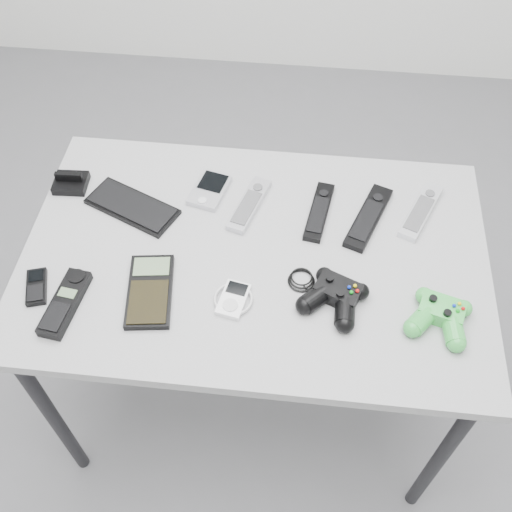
# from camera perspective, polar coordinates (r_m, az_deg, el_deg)

# --- Properties ---
(floor) EXTENTS (3.50, 3.50, 0.00)m
(floor) POSITION_cam_1_polar(r_m,az_deg,el_deg) (2.02, -1.84, -11.52)
(floor) COLOR slate
(floor) RESTS_ON ground
(desk) EXTENTS (1.08, 0.69, 0.72)m
(desk) POSITION_cam_1_polar(r_m,az_deg,el_deg) (1.44, -0.10, -1.19)
(desk) COLOR gray
(desk) RESTS_ON floor
(pda_keyboard) EXTENTS (0.25, 0.18, 0.01)m
(pda_keyboard) POSITION_cam_1_polar(r_m,az_deg,el_deg) (1.50, -11.71, 4.66)
(pda_keyboard) COLOR black
(pda_keyboard) RESTS_ON desk
(dock_bracket) EXTENTS (0.09, 0.08, 0.04)m
(dock_bracket) POSITION_cam_1_polar(r_m,az_deg,el_deg) (1.58, -17.31, 6.94)
(dock_bracket) COLOR black
(dock_bracket) RESTS_ON desk
(pda) EXTENTS (0.10, 0.13, 0.02)m
(pda) POSITION_cam_1_polar(r_m,az_deg,el_deg) (1.51, -4.45, 6.30)
(pda) COLOR #B5B4BC
(pda) RESTS_ON desk
(remote_silver_a) EXTENTS (0.09, 0.19, 0.02)m
(remote_silver_a) POSITION_cam_1_polar(r_m,az_deg,el_deg) (1.47, -0.64, 4.95)
(remote_silver_a) COLOR #B5B4BC
(remote_silver_a) RESTS_ON desk
(remote_black_a) EXTENTS (0.07, 0.19, 0.02)m
(remote_black_a) POSITION_cam_1_polar(r_m,az_deg,el_deg) (1.46, 6.03, 4.25)
(remote_black_a) COLOR black
(remote_black_a) RESTS_ON desk
(remote_black_b) EXTENTS (0.12, 0.22, 0.02)m
(remote_black_b) POSITION_cam_1_polar(r_m,az_deg,el_deg) (1.47, 10.67, 3.67)
(remote_black_b) COLOR black
(remote_black_b) RESTS_ON desk
(remote_silver_b) EXTENTS (0.12, 0.20, 0.02)m
(remote_silver_b) POSITION_cam_1_polar(r_m,az_deg,el_deg) (1.51, 15.44, 4.19)
(remote_silver_b) COLOR silver
(remote_silver_b) RESTS_ON desk
(mobile_phone) EXTENTS (0.07, 0.10, 0.02)m
(mobile_phone) POSITION_cam_1_polar(r_m,az_deg,el_deg) (1.40, -20.19, -2.76)
(mobile_phone) COLOR black
(mobile_phone) RESTS_ON desk
(cordless_handset) EXTENTS (0.08, 0.17, 0.03)m
(cordless_handset) POSITION_cam_1_polar(r_m,az_deg,el_deg) (1.35, -17.74, -4.28)
(cordless_handset) COLOR black
(cordless_handset) RESTS_ON desk
(calculator) EXTENTS (0.12, 0.20, 0.02)m
(calculator) POSITION_cam_1_polar(r_m,az_deg,el_deg) (1.33, -10.08, -3.29)
(calculator) COLOR black
(calculator) RESTS_ON desk
(mp3_player) EXTENTS (0.10, 0.11, 0.02)m
(mp3_player) POSITION_cam_1_polar(r_m,az_deg,el_deg) (1.30, -2.18, -4.12)
(mp3_player) COLOR white
(mp3_player) RESTS_ON desk
(controller_black) EXTENTS (0.27, 0.22, 0.05)m
(controller_black) POSITION_cam_1_polar(r_m,az_deg,el_deg) (1.30, 7.56, -3.70)
(controller_black) COLOR black
(controller_black) RESTS_ON desk
(controller_green) EXTENTS (0.16, 0.17, 0.04)m
(controller_green) POSITION_cam_1_polar(r_m,az_deg,el_deg) (1.32, 17.15, -5.36)
(controller_green) COLOR green
(controller_green) RESTS_ON desk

